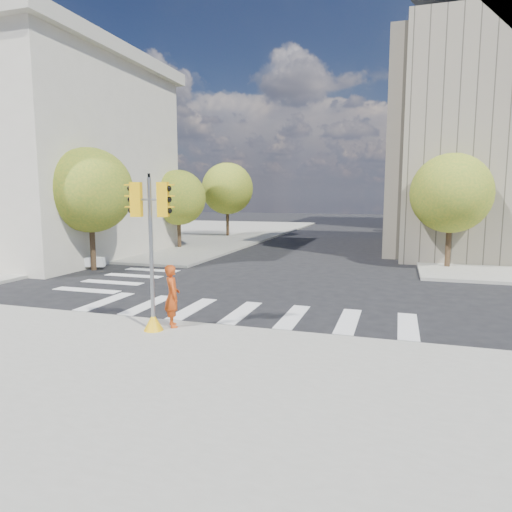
{
  "coord_description": "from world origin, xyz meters",
  "views": [
    {
      "loc": [
        4.89,
        -16.29,
        3.99
      ],
      "look_at": [
        0.71,
        -2.91,
        2.1
      ],
      "focal_mm": 32.0,
      "sensor_mm": 36.0,
      "label": 1
    }
  ],
  "objects_px": {
    "lamp_far": "(436,188)",
    "photographer": "(172,296)",
    "traffic_signal": "(152,266)",
    "planter_wall": "(49,262)",
    "lamp_near": "(453,185)"
  },
  "relations": [
    {
      "from": "lamp_near",
      "to": "lamp_far",
      "type": "relative_size",
      "value": 1.0
    },
    {
      "from": "lamp_far",
      "to": "traffic_signal",
      "type": "xyz_separation_m",
      "value": [
        -9.67,
        -33.12,
        -2.56
      ]
    },
    {
      "from": "lamp_far",
      "to": "photographer",
      "type": "distance_m",
      "value": 34.09
    },
    {
      "from": "photographer",
      "to": "lamp_near",
      "type": "bearing_deg",
      "value": -63.88
    },
    {
      "from": "lamp_far",
      "to": "lamp_near",
      "type": "bearing_deg",
      "value": -90.0
    },
    {
      "from": "planter_wall",
      "to": "lamp_near",
      "type": "bearing_deg",
      "value": 11.72
    },
    {
      "from": "lamp_near",
      "to": "planter_wall",
      "type": "xyz_separation_m",
      "value": [
        -21.0,
        -10.41,
        -4.18
      ]
    },
    {
      "from": "lamp_far",
      "to": "photographer",
      "type": "xyz_separation_m",
      "value": [
        -9.32,
        -32.6,
        -3.52
      ]
    },
    {
      "from": "planter_wall",
      "to": "lamp_far",
      "type": "bearing_deg",
      "value": 34.65
    },
    {
      "from": "photographer",
      "to": "planter_wall",
      "type": "relative_size",
      "value": 0.3
    },
    {
      "from": "photographer",
      "to": "traffic_signal",
      "type": "bearing_deg",
      "value": 108.86
    },
    {
      "from": "lamp_far",
      "to": "planter_wall",
      "type": "height_order",
      "value": "lamp_far"
    },
    {
      "from": "traffic_signal",
      "to": "photographer",
      "type": "height_order",
      "value": "traffic_signal"
    },
    {
      "from": "lamp_far",
      "to": "photographer",
      "type": "height_order",
      "value": "lamp_far"
    },
    {
      "from": "traffic_signal",
      "to": "photographer",
      "type": "relative_size",
      "value": 2.42
    }
  ]
}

